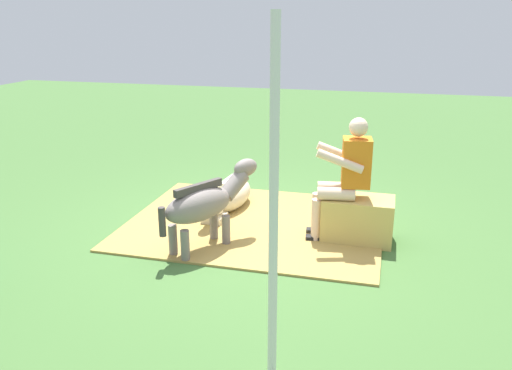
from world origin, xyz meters
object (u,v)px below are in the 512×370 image
Objects in this scene: pony_standing at (206,203)px; tent_pole_left at (274,215)px; person_seated at (345,174)px; pony_lying at (229,196)px; hay_bale at (358,219)px.

tent_pole_left is (-1.15, 1.90, 0.69)m from pony_standing.
pony_lying is (1.48, -0.53, -0.57)m from person_seated.
pony_lying is at bearing -67.43° from tent_pole_left.
person_seated is 1.01× the size of pony_lying.
tent_pole_left reaches higher than pony_lying.
pony_standing is 0.90× the size of pony_lying.
hay_bale is at bearing -98.81° from tent_pole_left.
person_seated is (0.16, 0.01, 0.52)m from hay_bale.
hay_bale reaches higher than pony_lying.
hay_bale is at bearing -158.25° from pony_standing.
person_seated is 1.52m from pony_standing.
pony_standing is at bearing 23.55° from person_seated.
pony_standing is (1.54, 0.61, 0.27)m from hay_bale.
tent_pole_left is at bearing 121.22° from pony_standing.
hay_bale is 1.73m from pony_lying.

